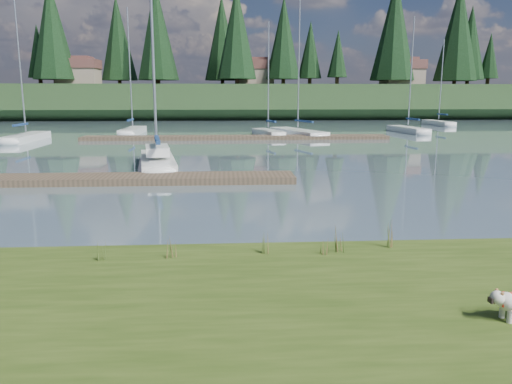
{
  "coord_description": "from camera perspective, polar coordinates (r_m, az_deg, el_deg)",
  "views": [
    {
      "loc": [
        0.96,
        -12.71,
        3.76
      ],
      "look_at": [
        1.73,
        -0.5,
        1.37
      ],
      "focal_mm": 35.0,
      "sensor_mm": 36.0,
      "label": 1
    }
  ],
  "objects": [
    {
      "name": "weed_0",
      "position": [
        10.78,
        -9.65,
        -6.35
      ],
      "size": [
        0.17,
        0.14,
        0.5
      ],
      "color": "#475B23",
      "rests_on": "bank"
    },
    {
      "name": "weed_1",
      "position": [
        10.96,
        1.2,
        -5.89
      ],
      "size": [
        0.17,
        0.14,
        0.51
      ],
      "color": "#475B23",
      "rests_on": "bank"
    },
    {
      "name": "bank",
      "position": [
        7.67,
        -10.86,
        -17.03
      ],
      "size": [
        60.0,
        9.0,
        0.35
      ],
      "primitive_type": "cube",
      "color": "#374C17",
      "rests_on": "ground"
    },
    {
      "name": "sailboat_bg_4",
      "position": [
        53.21,
        16.64,
        6.92
      ],
      "size": [
        2.26,
        7.75,
        11.3
      ],
      "rotation": [
        0.0,
        0.0,
        1.67
      ],
      "color": "silver",
      "rests_on": "ground"
    },
    {
      "name": "house_1",
      "position": [
        83.94,
        -0.18,
        13.51
      ],
      "size": [
        6.3,
        5.3,
        4.65
      ],
      "color": "gray",
      "rests_on": "ridge"
    },
    {
      "name": "conifer_2",
      "position": [
        85.34,
        -22.31,
        16.87
      ],
      "size": [
        6.6,
        6.6,
        16.05
      ],
      "color": "#382619",
      "rests_on": "ridge"
    },
    {
      "name": "dock_near",
      "position": [
        22.56,
        -16.28,
        1.42
      ],
      "size": [
        16.0,
        2.0,
        0.3
      ],
      "primitive_type": "cube",
      "color": "#4C3D2C",
      "rests_on": "ground"
    },
    {
      "name": "mud_lip",
      "position": [
        11.75,
        -8.19,
        -7.36
      ],
      "size": [
        60.0,
        0.5,
        0.14
      ],
      "primitive_type": "cube",
      "color": "#33281C",
      "rests_on": "ground"
    },
    {
      "name": "weed_5",
      "position": [
        11.67,
        15.27,
        -4.82
      ],
      "size": [
        0.17,
        0.14,
        0.7
      ],
      "color": "#475B23",
      "rests_on": "bank"
    },
    {
      "name": "sailboat_main",
      "position": [
        27.22,
        -11.25,
        3.82
      ],
      "size": [
        2.89,
        8.32,
        11.82
      ],
      "rotation": [
        0.0,
        0.0,
        1.73
      ],
      "color": "silver",
      "rests_on": "ground"
    },
    {
      "name": "conifer_4",
      "position": [
        79.29,
        -2.23,
        17.84
      ],
      "size": [
        6.16,
        6.16,
        15.1
      ],
      "color": "#382619",
      "rests_on": "ridge"
    },
    {
      "name": "sailboat_bg_3",
      "position": [
        47.49,
        4.32,
        6.9
      ],
      "size": [
        4.88,
        9.67,
        13.89
      ],
      "rotation": [
        0.0,
        0.0,
        1.9
      ],
      "color": "silver",
      "rests_on": "ground"
    },
    {
      "name": "ground",
      "position": [
        42.89,
        -4.92,
        6.01
      ],
      "size": [
        200.0,
        200.0,
        0.0
      ],
      "primitive_type": "plane",
      "color": "slate",
      "rests_on": "ground"
    },
    {
      "name": "weed_4",
      "position": [
        11.02,
        8.0,
        -6.24
      ],
      "size": [
        0.17,
        0.14,
        0.36
      ],
      "color": "#475B23",
      "rests_on": "bank"
    },
    {
      "name": "conifer_7",
      "position": [
        93.61,
        23.28,
        15.38
      ],
      "size": [
        5.28,
        5.28,
        13.2
      ],
      "color": "#382619",
      "rests_on": "ridge"
    },
    {
      "name": "sailboat_bg_5",
      "position": [
        66.73,
        19.89,
        7.48
      ],
      "size": [
        1.72,
        7.28,
        10.42
      ],
      "rotation": [
        0.0,
        0.0,
        1.61
      ],
      "color": "silver",
      "rests_on": "ground"
    },
    {
      "name": "house_2",
      "position": [
        86.79,
        16.36,
        13.0
      ],
      "size": [
        6.3,
        5.3,
        4.65
      ],
      "color": "gray",
      "rests_on": "ridge"
    },
    {
      "name": "ridge",
      "position": [
        85.73,
        -4.33,
        10.21
      ],
      "size": [
        200.0,
        20.0,
        5.0
      ],
      "primitive_type": "cube",
      "color": "#1E3318",
      "rests_on": "ground"
    },
    {
      "name": "dock_far",
      "position": [
        42.88,
        -2.23,
        6.24
      ],
      "size": [
        26.0,
        2.2,
        0.3
      ],
      "primitive_type": "cube",
      "color": "#4C3D2C",
      "rests_on": "ground"
    },
    {
      "name": "sailboat_bg_0",
      "position": [
        46.02,
        -24.47,
        5.81
      ],
      "size": [
        1.69,
        8.18,
        11.82
      ],
      "rotation": [
        0.0,
        0.0,
        1.58
      ],
      "color": "silver",
      "rests_on": "ground"
    },
    {
      "name": "conifer_6",
      "position": [
        85.73,
        15.53,
        17.55
      ],
      "size": [
        7.04,
        7.04,
        17.0
      ],
      "color": "#382619",
      "rests_on": "ridge"
    },
    {
      "name": "house_0",
      "position": [
        85.91,
        -19.63,
        12.83
      ],
      "size": [
        6.3,
        5.3,
        4.65
      ],
      "color": "gray",
      "rests_on": "ridge"
    },
    {
      "name": "weed_3",
      "position": [
        10.99,
        -17.36,
        -6.44
      ],
      "size": [
        0.17,
        0.14,
        0.48
      ],
      "color": "#475B23",
      "rests_on": "bank"
    },
    {
      "name": "conifer_5",
      "position": [
        84.19,
        6.23,
        15.84
      ],
      "size": [
        3.96,
        3.96,
        10.35
      ],
      "color": "#382619",
      "rests_on": "ridge"
    },
    {
      "name": "conifer_3",
      "position": [
        85.79,
        -11.4,
        16.21
      ],
      "size": [
        4.84,
        4.84,
        12.25
      ],
      "color": "#382619",
      "rests_on": "ridge"
    },
    {
      "name": "sailboat_bg_2",
      "position": [
        46.64,
        1.16,
        6.87
      ],
      "size": [
        2.86,
        6.84,
        10.23
      ],
      "rotation": [
        0.0,
        0.0,
        1.81
      ],
      "color": "silver",
      "rests_on": "ground"
    },
    {
      "name": "weed_2",
      "position": [
        11.18,
        9.43,
        -5.38
      ],
      "size": [
        0.17,
        0.14,
        0.66
      ],
      "color": "#475B23",
      "rests_on": "bank"
    },
    {
      "name": "sailboat_bg_1",
      "position": [
        50.87,
        -13.76,
        6.9
      ],
      "size": [
        1.61,
        7.95,
        11.86
      ],
      "rotation": [
        0.0,
        0.0,
        1.57
      ],
      "color": "silver",
      "rests_on": "ground"
    }
  ]
}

